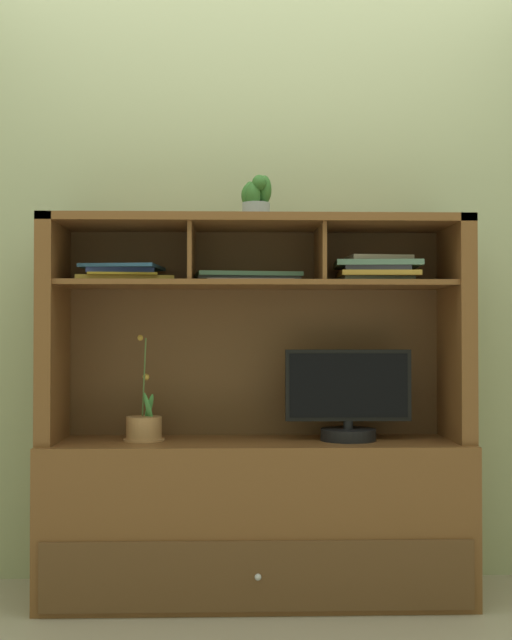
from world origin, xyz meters
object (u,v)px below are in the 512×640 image
media_console (256,480)px  magazine_stack_centre (124,274)px  tv_monitor (348,401)px  potted_orchid (144,428)px  magazine_stack_right (377,269)px  magazine_stack_left (248,278)px  potted_succulent (256,198)px

media_console → magazine_stack_centre: bearing=178.1°
tv_monitor → potted_orchid: size_ratio=1.19×
potted_orchid → magazine_stack_right: size_ratio=1.20×
potted_orchid → magazine_stack_right: 1.07m
potted_orchid → magazine_stack_left: magazine_stack_left is taller
magazine_stack_left → magazine_stack_centre: 0.48m
magazine_stack_centre → potted_succulent: bearing=-2.2°
potted_succulent → magazine_stack_left: bearing=130.7°
tv_monitor → potted_orchid: (-0.77, 0.02, -0.10)m
media_console → magazine_stack_centre: 0.93m
magazine_stack_right → potted_succulent: (-0.46, 0.01, 0.27)m
magazine_stack_right → potted_succulent: 0.54m
magazine_stack_left → potted_succulent: bearing=-49.3°
tv_monitor → potted_succulent: (-0.35, 0.02, 0.77)m
tv_monitor → media_console: bearing=175.7°
magazine_stack_centre → potted_succulent: potted_succulent is taller
tv_monitor → potted_orchid: 0.78m
potted_succulent → magazine_stack_right: bearing=-1.1°
potted_orchid → potted_succulent: 0.97m
magazine_stack_right → tv_monitor: bearing=-172.1°
magazine_stack_centre → magazine_stack_right: 0.97m
tv_monitor → magazine_stack_right: (0.11, 0.02, 0.50)m
tv_monitor → potted_succulent: potted_succulent is taller
tv_monitor → potted_orchid: potted_orchid is taller
magazine_stack_right → potted_succulent: size_ratio=1.98×
tv_monitor → magazine_stack_right: bearing=7.9°
potted_succulent → magazine_stack_centre: bearing=177.8°
magazine_stack_left → magazine_stack_right: bearing=-5.1°
media_console → potted_succulent: 1.07m
media_console → potted_succulent: (-0.00, -0.00, 1.07)m
tv_monitor → magazine_stack_left: bearing=171.1°
magazine_stack_left → tv_monitor: bearing=-8.9°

